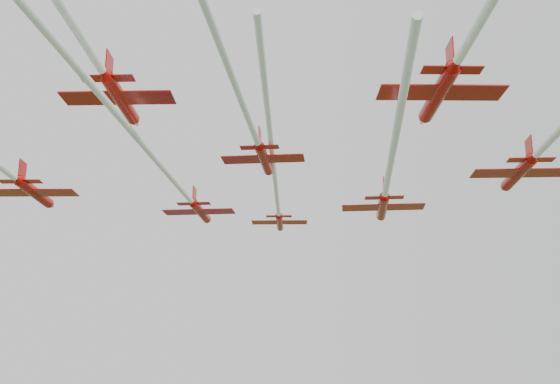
{
  "coord_description": "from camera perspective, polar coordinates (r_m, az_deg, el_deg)",
  "views": [
    {
      "loc": [
        -8.97,
        -75.77,
        37.23
      ],
      "look_at": [
        2.16,
        -1.32,
        58.16
      ],
      "focal_mm": 45.0,
      "sensor_mm": 36.0,
      "label": 1
    }
  ],
  "objects": [
    {
      "name": "jet_lead",
      "position": [
        82.51,
        -0.33,
        0.32
      ],
      "size": [
        14.14,
        62.68,
        2.34
      ],
      "rotation": [
        0.0,
        0.0,
        -0.17
      ],
      "color": "#B10805"
    },
    {
      "name": "jet_row2_left",
      "position": [
        70.77,
        -9.13,
        1.52
      ],
      "size": [
        17.96,
        59.78,
        2.56
      ],
      "rotation": [
        0.0,
        0.0,
        -0.24
      ],
      "color": "#B10805"
    },
    {
      "name": "jet_row2_right",
      "position": [
        73.85,
        8.71,
        0.88
      ],
      "size": [
        16.04,
        50.43,
        2.9
      ],
      "rotation": [
        0.0,
        0.0,
        -0.24
      ],
      "color": "#B10805"
    },
    {
      "name": "jet_row3_mid",
      "position": [
        61.78,
        -2.35,
        5.39
      ],
      "size": [
        13.74,
        42.98,
        2.46
      ],
      "rotation": [
        0.0,
        0.0,
        -0.25
      ],
      "color": "#B10805"
    },
    {
      "name": "jet_row4_left",
      "position": [
        46.49,
        -17.3,
        14.13
      ],
      "size": [
        14.25,
        57.63,
        2.69
      ],
      "rotation": [
        0.0,
        0.0,
        -0.18
      ],
      "color": "#B10805"
    },
    {
      "name": "jet_row4_right",
      "position": [
        46.58,
        16.26,
        13.69
      ],
      "size": [
        11.8,
        55.07,
        2.94
      ],
      "rotation": [
        0.0,
        0.0,
        -0.13
      ],
      "color": "#B10805"
    }
  ]
}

